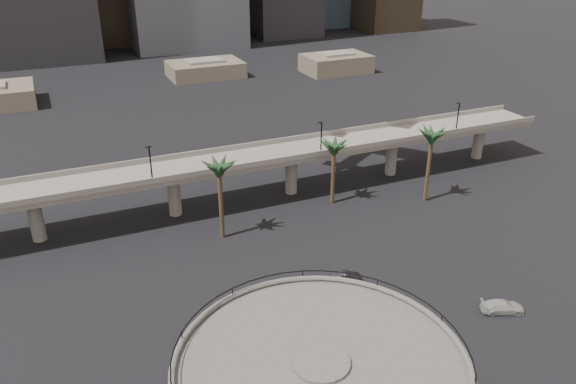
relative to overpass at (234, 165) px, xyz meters
name	(u,v)px	position (x,y,z in m)	size (l,w,h in m)	color
overpass	(234,165)	(0.00, 0.00, 0.00)	(130.00, 9.30, 14.70)	slate
palm_trees	(333,151)	(14.02, -10.35, 4.09)	(42.40, 10.40, 14.00)	#49391F
low_buildings	(165,78)	(6.89, 87.30, -4.48)	(135.00, 27.50, 6.80)	#645B49
car_a	(273,324)	(-7.35, -35.39, -6.64)	(1.65, 4.11, 1.40)	#BA371A
car_b	(347,277)	(6.22, -29.90, -6.66)	(1.43, 4.11, 1.35)	black
car_c	(503,307)	(21.19, -44.28, -6.54)	(2.25, 5.54, 1.61)	#B2B2AE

